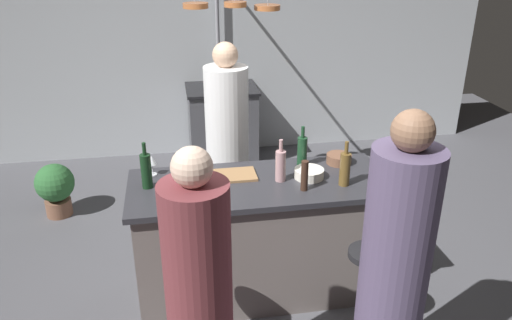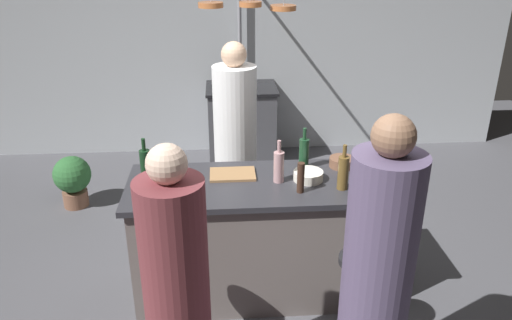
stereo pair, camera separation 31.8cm
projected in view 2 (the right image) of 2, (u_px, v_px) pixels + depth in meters
The scene contains 21 objects.
ground_plane at pixel (257, 288), 3.83m from camera, with size 9.00×9.00×0.00m, color #4C4C51.
back_wall at pixel (239, 44), 5.90m from camera, with size 6.40×0.16×2.60m, color #B2B7BC.
kitchen_island at pixel (258, 237), 3.64m from camera, with size 1.80×0.72×0.90m.
stove_range at pixel (242, 124), 5.88m from camera, with size 0.80×0.64×0.89m.
chef at pixel (236, 150), 4.28m from camera, with size 0.36×0.36×1.70m.
bar_stool_right at pixel (356, 298), 3.15m from camera, with size 0.28×0.28×0.68m.
guest_right at pixel (376, 283), 2.61m from camera, with size 0.36×0.36×1.72m.
bar_stool_left at pixel (183, 306), 3.08m from camera, with size 0.28×0.28×0.68m.
guest_left at pixel (177, 299), 2.58m from camera, with size 0.34×0.34×1.60m.
overhead_pot_rack at pixel (245, 24), 4.98m from camera, with size 0.88×1.33×2.17m.
potted_plant at pixel (73, 178), 4.89m from camera, with size 0.36×0.36×0.52m.
cutting_board at pixel (233, 174), 3.56m from camera, with size 0.32×0.22×0.02m, color #997047.
pepper_mill at pixel (301, 178), 3.29m from camera, with size 0.05×0.05×0.21m, color #382319.
wine_bottle_amber at pixel (343, 172), 3.32m from camera, with size 0.07×0.07×0.32m.
wine_bottle_rose at pixel (279, 166), 3.43m from camera, with size 0.07×0.07×0.30m.
wine_bottle_green at pixel (304, 153), 3.63m from camera, with size 0.07×0.07×0.31m.
wine_bottle_red at pixel (146, 166), 3.41m from camera, with size 0.07×0.07×0.32m.
wine_glass_by_chef at pixel (154, 157), 3.59m from camera, with size 0.07×0.07×0.15m.
wine_glass_near_right_guest at pixel (175, 171), 3.38m from camera, with size 0.07×0.07×0.15m.
mixing_bowl_wooden at pixel (342, 162), 3.68m from camera, with size 0.19×0.19×0.07m, color brown.
mixing_bowl_ceramic at pixel (308, 176), 3.48m from camera, with size 0.21×0.21×0.07m, color silver.
Camera 2 is at (-0.24, -3.09, 2.44)m, focal length 35.32 mm.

